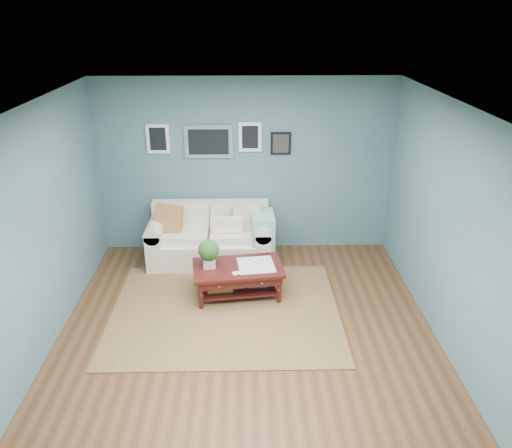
{
  "coord_description": "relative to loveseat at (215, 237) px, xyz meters",
  "views": [
    {
      "loc": [
        0.0,
        -4.84,
        3.61
      ],
      "look_at": [
        0.13,
        1.0,
        1.05
      ],
      "focal_mm": 35.0,
      "sensor_mm": 36.0,
      "label": 1
    }
  ],
  "objects": [
    {
      "name": "loveseat",
      "position": [
        0.0,
        0.0,
        0.0
      ],
      "size": [
        1.88,
        0.85,
        0.97
      ],
      "color": "beige",
      "rests_on": "ground"
    },
    {
      "name": "room_shell",
      "position": [
        0.46,
        -1.97,
        0.97
      ],
      "size": [
        5.0,
        5.02,
        2.7
      ],
      "color": "brown",
      "rests_on": "ground"
    },
    {
      "name": "coffee_table",
      "position": [
        0.29,
        -1.04,
        -0.03
      ],
      "size": [
        1.26,
        0.83,
        0.83
      ],
      "rotation": [
        0.0,
        0.0,
        0.12
      ],
      "color": "black",
      "rests_on": "ground"
    },
    {
      "name": "area_rug",
      "position": [
        0.19,
        -1.43,
        -0.39
      ],
      "size": [
        2.91,
        2.32,
        0.01
      ],
      "primitive_type": "cube",
      "color": "brown",
      "rests_on": "ground"
    }
  ]
}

